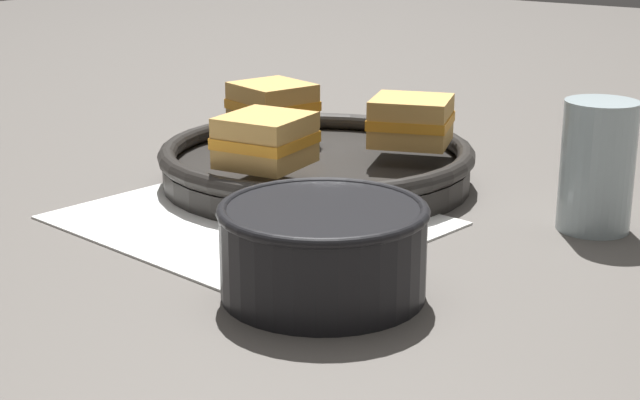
{
  "coord_description": "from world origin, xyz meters",
  "views": [
    {
      "loc": [
        0.46,
        -0.61,
        0.27
      ],
      "look_at": [
        -0.01,
        -0.0,
        0.04
      ],
      "focal_mm": 55.0,
      "sensor_mm": 36.0,
      "label": 1
    }
  ],
  "objects_px": {
    "skillet": "(317,164)",
    "drinking_glass": "(597,166)",
    "spoon": "(256,230)",
    "sandwich_far_left": "(272,105)",
    "sandwich_near_left": "(266,140)",
    "soup_bowl": "(323,244)",
    "sandwich_near_right": "(411,121)"
  },
  "relations": [
    {
      "from": "spoon",
      "to": "sandwich_far_left",
      "type": "relative_size",
      "value": 1.42
    },
    {
      "from": "skillet",
      "to": "drinking_glass",
      "type": "xyz_separation_m",
      "value": [
        0.27,
        0.04,
        0.03
      ]
    },
    {
      "from": "soup_bowl",
      "to": "sandwich_far_left",
      "type": "relative_size",
      "value": 1.63
    },
    {
      "from": "skillet",
      "to": "drinking_glass",
      "type": "distance_m",
      "value": 0.28
    },
    {
      "from": "drinking_glass",
      "to": "skillet",
      "type": "bearing_deg",
      "value": -172.62
    },
    {
      "from": "spoon",
      "to": "drinking_glass",
      "type": "height_order",
      "value": "drinking_glass"
    },
    {
      "from": "soup_bowl",
      "to": "sandwich_near_left",
      "type": "bearing_deg",
      "value": 141.63
    },
    {
      "from": "sandwich_near_left",
      "to": "sandwich_far_left",
      "type": "relative_size",
      "value": 0.94
    },
    {
      "from": "spoon",
      "to": "sandwich_far_left",
      "type": "distance_m",
      "value": 0.25
    },
    {
      "from": "spoon",
      "to": "drinking_glass",
      "type": "bearing_deg",
      "value": 81.81
    },
    {
      "from": "soup_bowl",
      "to": "sandwich_far_left",
      "type": "distance_m",
      "value": 0.37
    },
    {
      "from": "soup_bowl",
      "to": "skillet",
      "type": "bearing_deg",
      "value": 128.76
    },
    {
      "from": "sandwich_far_left",
      "to": "sandwich_near_right",
      "type": "bearing_deg",
      "value": 8.07
    },
    {
      "from": "soup_bowl",
      "to": "spoon",
      "type": "height_order",
      "value": "soup_bowl"
    },
    {
      "from": "skillet",
      "to": "sandwich_far_left",
      "type": "xyz_separation_m",
      "value": [
        -0.09,
        0.03,
        0.04
      ]
    },
    {
      "from": "soup_bowl",
      "to": "spoon",
      "type": "bearing_deg",
      "value": 152.27
    },
    {
      "from": "sandwich_near_left",
      "to": "skillet",
      "type": "bearing_deg",
      "value": 98.07
    },
    {
      "from": "spoon",
      "to": "sandwich_near_left",
      "type": "distance_m",
      "value": 0.1
    },
    {
      "from": "skillet",
      "to": "sandwich_near_left",
      "type": "xyz_separation_m",
      "value": [
        0.01,
        -0.09,
        0.04
      ]
    },
    {
      "from": "skillet",
      "to": "drinking_glass",
      "type": "bearing_deg",
      "value": 7.38
    },
    {
      "from": "soup_bowl",
      "to": "skillet",
      "type": "distance_m",
      "value": 0.29
    },
    {
      "from": "spoon",
      "to": "sandwich_near_right",
      "type": "xyz_separation_m",
      "value": [
        0.01,
        0.22,
        0.06
      ]
    },
    {
      "from": "skillet",
      "to": "sandwich_near_left",
      "type": "relative_size",
      "value": 3.62
    },
    {
      "from": "soup_bowl",
      "to": "sandwich_far_left",
      "type": "bearing_deg",
      "value": 135.8
    },
    {
      "from": "sandwich_near_left",
      "to": "drinking_glass",
      "type": "xyz_separation_m",
      "value": [
        0.26,
        0.13,
        -0.01
      ]
    },
    {
      "from": "skillet",
      "to": "sandwich_far_left",
      "type": "height_order",
      "value": "sandwich_far_left"
    },
    {
      "from": "soup_bowl",
      "to": "drinking_glass",
      "type": "distance_m",
      "value": 0.28
    },
    {
      "from": "skillet",
      "to": "sandwich_near_left",
      "type": "distance_m",
      "value": 0.1
    },
    {
      "from": "sandwich_near_left",
      "to": "sandwich_far_left",
      "type": "bearing_deg",
      "value": 128.07
    },
    {
      "from": "sandwich_near_right",
      "to": "drinking_glass",
      "type": "distance_m",
      "value": 0.2
    },
    {
      "from": "soup_bowl",
      "to": "drinking_glass",
      "type": "height_order",
      "value": "drinking_glass"
    },
    {
      "from": "skillet",
      "to": "sandwich_near_right",
      "type": "xyz_separation_m",
      "value": [
        0.07,
        0.06,
        0.04
      ]
    }
  ]
}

